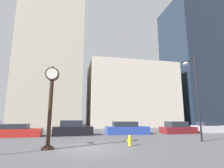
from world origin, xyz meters
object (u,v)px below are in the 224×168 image
object	(u,v)px
car_red	(15,131)
car_black	(73,129)
car_silver	(209,128)
street_clock	(51,99)
car_blue	(127,129)
car_maroon	(178,128)
fire_hydrant_near	(130,140)
street_lamp_right	(194,85)

from	to	relation	value
car_red	car_black	xyz separation A→B (m)	(5.40, 0.15, 0.13)
car_silver	street_clock	bearing A→B (deg)	-154.49
street_clock	car_red	distance (m)	9.04
car_blue	car_maroon	size ratio (longest dim) A/B	1.20
car_maroon	car_silver	world-z (taller)	car_maroon
car_silver	fire_hydrant_near	xyz separation A→B (m)	(-12.81, -7.73, -0.19)
car_black	car_maroon	xyz separation A→B (m)	(11.93, -0.34, -0.07)
car_red	street_lamp_right	bearing A→B (deg)	-23.35
car_black	car_silver	size ratio (longest dim) A/B	1.01
car_maroon	car_red	bearing A→B (deg)	178.52
car_black	car_maroon	size ratio (longest dim) A/B	1.03
car_blue	car_maroon	world-z (taller)	car_blue
fire_hydrant_near	car_red	bearing A→B (deg)	140.67
car_black	car_blue	size ratio (longest dim) A/B	0.86
street_clock	car_blue	size ratio (longest dim) A/B	1.07
car_maroon	car_silver	size ratio (longest dim) A/B	0.98
car_black	car_silver	xyz separation A→B (m)	(16.55, 0.09, -0.10)
car_maroon	car_silver	distance (m)	4.64
fire_hydrant_near	street_lamp_right	bearing A→B (deg)	10.54
car_black	street_clock	bearing A→B (deg)	-101.75
car_maroon	street_lamp_right	bearing A→B (deg)	-109.76
car_blue	street_clock	bearing A→B (deg)	-130.91
car_maroon	street_lamp_right	xyz separation A→B (m)	(-2.12, -6.17, 3.93)
street_clock	car_red	world-z (taller)	street_clock
car_red	car_black	bearing A→B (deg)	0.90
car_silver	street_lamp_right	world-z (taller)	street_lamp_right
car_red	car_blue	distance (m)	11.27
car_blue	fire_hydrant_near	xyz separation A→B (m)	(-2.12, -7.71, -0.23)
car_silver	street_lamp_right	distance (m)	10.23
street_clock	car_black	world-z (taller)	street_clock
street_clock	fire_hydrant_near	xyz separation A→B (m)	(5.11, 0.22, -2.60)
street_lamp_right	car_red	bearing A→B (deg)	157.30
car_silver	street_lamp_right	size ratio (longest dim) A/B	0.59
car_black	car_maroon	world-z (taller)	car_black
car_red	street_lamp_right	size ratio (longest dim) A/B	0.70
car_blue	car_silver	distance (m)	10.69
fire_hydrant_near	street_clock	bearing A→B (deg)	-177.54
car_blue	car_silver	xyz separation A→B (m)	(10.69, 0.02, -0.04)
car_blue	car_silver	size ratio (longest dim) A/B	1.18
car_red	fire_hydrant_near	size ratio (longest dim) A/B	6.89
car_red	street_clock	bearing A→B (deg)	-63.03
street_clock	car_maroon	distance (m)	15.46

